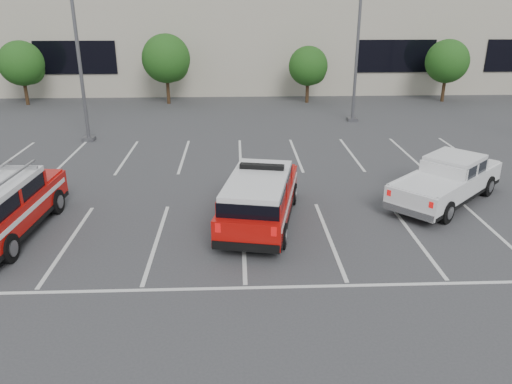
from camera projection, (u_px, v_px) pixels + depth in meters
ground at (243, 239)px, 15.62m from camera, size 120.00×120.00×0.00m
stall_markings at (242, 188)px, 19.82m from camera, size 23.00×15.00×0.01m
convention_building at (239, 27)px, 43.62m from camera, size 60.00×16.99×13.20m
tree_left at (23, 65)px, 34.60m from camera, size 3.07×3.07×4.42m
tree_mid_left at (168, 60)px, 34.88m from camera, size 3.37×3.37×4.85m
tree_mid_right at (309, 67)px, 35.46m from camera, size 2.77×2.77×3.99m
tree_right at (448, 63)px, 35.74m from camera, size 3.07×3.07×4.42m
light_pole_left at (77, 39)px, 24.63m from camera, size 0.90×0.60×10.24m
light_pole_mid at (358, 33)px, 28.93m from camera, size 0.90×0.60×10.24m
fire_chief_suv at (260, 201)px, 16.44m from camera, size 3.04×5.76×1.93m
white_pickup at (446, 184)px, 18.29m from camera, size 5.29×5.13×1.68m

